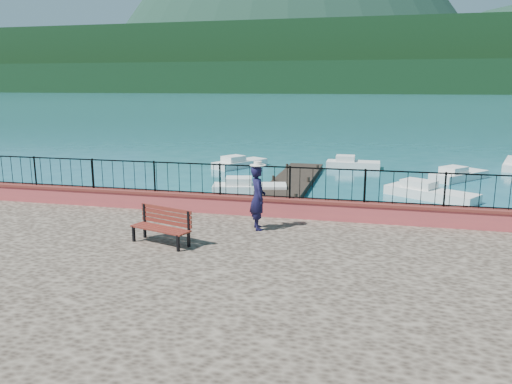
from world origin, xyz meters
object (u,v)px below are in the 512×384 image
at_px(boat_2, 459,172).
at_px(boat_3, 240,161).
at_px(boat_0, 250,185).
at_px(boat_1, 431,190).
at_px(boat_4, 353,162).
at_px(park_bench, 162,233).
at_px(person, 258,198).

xyz_separation_m(boat_2, boat_3, (-12.91, 1.27, 0.00)).
distance_m(boat_0, boat_2, 12.06).
relative_size(boat_1, boat_4, 1.27).
height_order(boat_0, boat_1, same).
bearing_deg(park_bench, boat_1, 76.42).
height_order(boat_1, boat_3, same).
xyz_separation_m(boat_3, boat_4, (7.02, 1.36, 0.00)).
height_order(person, boat_3, person).
bearing_deg(boat_1, boat_2, 101.92).
relative_size(park_bench, person, 0.96).
relative_size(boat_0, boat_2, 0.95).
height_order(park_bench, boat_3, park_bench).
distance_m(boat_1, boat_3, 12.75).
relative_size(person, boat_2, 0.48).
bearing_deg(person, boat_0, -9.19).
bearing_deg(boat_0, person, -87.55).
relative_size(park_bench, boat_1, 0.41).
bearing_deg(park_bench, boat_0, 111.46).
bearing_deg(boat_3, person, -130.84).
height_order(boat_0, boat_3, same).
distance_m(person, boat_1, 12.19).
height_order(person, boat_0, person).
xyz_separation_m(park_bench, person, (2.05, 1.86, 0.62)).
distance_m(person, boat_2, 17.78).
xyz_separation_m(park_bench, boat_2, (9.71, 17.81, -1.08)).
height_order(boat_1, boat_4, same).
bearing_deg(boat_0, boat_3, 95.70).
distance_m(boat_2, boat_4, 6.45).
xyz_separation_m(boat_1, boat_3, (-10.92, 6.57, 0.00)).
bearing_deg(boat_3, boat_4, -46.86).
bearing_deg(park_bench, person, 60.22).
bearing_deg(boat_2, boat_4, 107.49).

